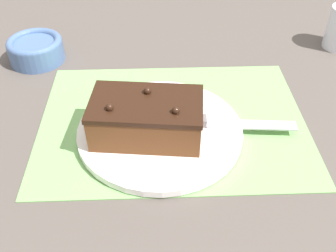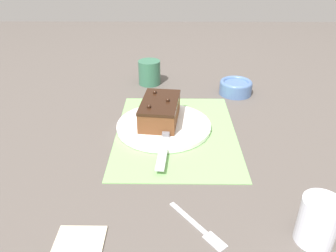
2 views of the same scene
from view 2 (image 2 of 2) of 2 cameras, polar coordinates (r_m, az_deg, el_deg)
name	(u,v)px [view 2 (image 2 of 2)]	position (r m, az deg, el deg)	size (l,w,h in m)	color
ground_plane	(176,133)	(0.94, 1.39, -1.17)	(3.00, 3.00, 0.00)	#544C47
placemat_woven	(176,132)	(0.94, 1.39, -1.07)	(0.46, 0.34, 0.00)	#7AB266
cake_plate	(164,126)	(0.96, -0.73, 0.06)	(0.27, 0.27, 0.01)	white
chocolate_cake	(160,111)	(0.96, -1.41, 2.69)	(0.19, 0.12, 0.07)	brown
serving_knife	(166,137)	(0.88, -0.42, -1.84)	(0.22, 0.04, 0.01)	slate
drinking_glass	(318,221)	(0.66, 24.67, -14.82)	(0.07, 0.07, 0.09)	white
small_bowl	(236,87)	(1.20, 11.71, 6.70)	(0.11, 0.11, 0.05)	#4C6B9E
coffee_mug	(149,72)	(1.26, -3.25, 9.34)	(0.09, 0.08, 0.09)	#33664C
folded_napkin	(77,249)	(0.64, -15.60, -19.96)	(0.11, 0.09, 0.01)	beige
dessert_fork	(201,228)	(0.66, 5.69, -17.31)	(0.13, 0.11, 0.01)	#B7BABF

